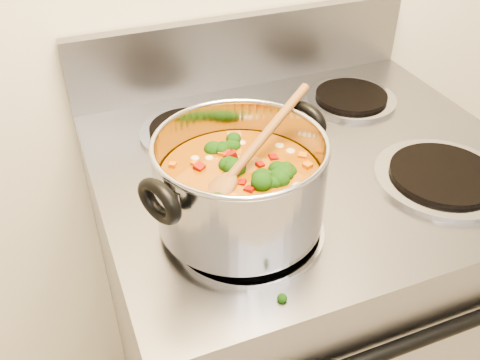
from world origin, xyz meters
The scene contains 4 objects.
electric_range centered at (-0.06, 1.16, 0.47)m, with size 0.78×0.70×1.08m.
stockpot centered at (-0.25, 1.02, 1.00)m, with size 0.32×0.26×0.15m.
wooden_spoon centered at (-0.24, 1.03, 1.04)m, with size 0.23×0.15×0.10m.
cooktop_crumbs centered at (-0.19, 1.11, 0.92)m, with size 0.09×0.40×0.01m.
Camera 1 is at (-0.48, 0.44, 1.49)m, focal length 40.00 mm.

